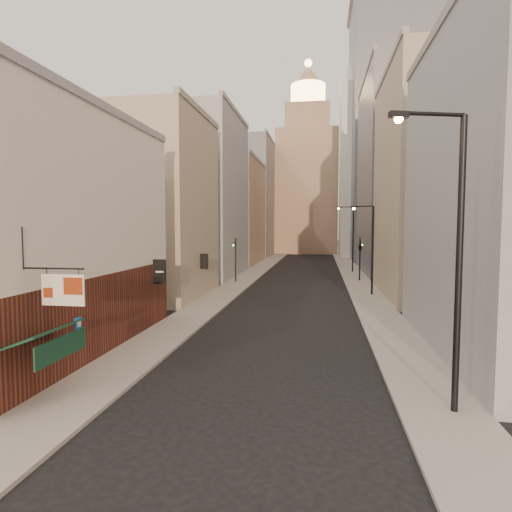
{
  "coord_description": "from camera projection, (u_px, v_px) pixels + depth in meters",
  "views": [
    {
      "loc": [
        2.35,
        -10.55,
        6.39
      ],
      "look_at": [
        -2.05,
        18.36,
        4.3
      ],
      "focal_mm": 30.0,
      "sensor_mm": 36.0,
      "label": 1
    }
  ],
  "objects": [
    {
      "name": "ground",
      "position": [
        228.0,
        469.0,
        11.21
      ],
      "size": [
        360.0,
        360.0,
        0.0
      ],
      "primitive_type": "plane",
      "color": "black",
      "rests_on": "ground"
    },
    {
      "name": "sidewalk_left",
      "position": [
        263.0,
        266.0,
        66.42
      ],
      "size": [
        3.0,
        140.0,
        0.15
      ],
      "primitive_type": "cube",
      "color": "gray",
      "rests_on": "ground"
    },
    {
      "name": "sidewalk_right",
      "position": [
        348.0,
        267.0,
        64.47
      ],
      "size": [
        3.0,
        140.0,
        0.15
      ],
      "primitive_type": "cube",
      "color": "gray",
      "rests_on": "ground"
    },
    {
      "name": "near_building_left",
      "position": [
        51.0,
        233.0,
        21.31
      ],
      "size": [
        8.3,
        23.04,
        12.3
      ],
      "color": "#602B1F",
      "rests_on": "ground"
    },
    {
      "name": "left_bldg_beige",
      "position": [
        159.0,
        207.0,
        38.08
      ],
      "size": [
        8.0,
        12.0,
        16.0
      ],
      "primitive_type": "cube",
      "color": "tan",
      "rests_on": "ground"
    },
    {
      "name": "left_bldg_grey",
      "position": [
        206.0,
        197.0,
        53.72
      ],
      "size": [
        8.0,
        16.0,
        20.0
      ],
      "primitive_type": "cube",
      "color": "gray",
      "rests_on": "ground"
    },
    {
      "name": "left_bldg_tan",
      "position": [
        235.0,
        213.0,
        71.58
      ],
      "size": [
        8.0,
        18.0,
        17.0
      ],
      "primitive_type": "cube",
      "color": "#9E7C64",
      "rests_on": "ground"
    },
    {
      "name": "left_bldg_wingrid",
      "position": [
        253.0,
        199.0,
        91.05
      ],
      "size": [
        8.0,
        20.0,
        24.0
      ],
      "primitive_type": "cube",
      "color": "gray",
      "rests_on": "ground"
    },
    {
      "name": "right_bldg_beige",
      "position": [
        430.0,
        185.0,
        38.29
      ],
      "size": [
        8.0,
        16.0,
        20.0
      ],
      "primitive_type": "cube",
      "color": "tan",
      "rests_on": "ground"
    },
    {
      "name": "right_bldg_wingrid",
      "position": [
        394.0,
        177.0,
        57.8
      ],
      "size": [
        8.0,
        20.0,
        26.0
      ],
      "primitive_type": "cube",
      "color": "gray",
      "rests_on": "ground"
    },
    {
      "name": "highrise",
      "position": [
        403.0,
        127.0,
        83.61
      ],
      "size": [
        21.0,
        23.0,
        51.2
      ],
      "color": "gray",
      "rests_on": "ground"
    },
    {
      "name": "clock_tower",
      "position": [
        307.0,
        178.0,
        100.83
      ],
      "size": [
        14.0,
        14.0,
        44.9
      ],
      "color": "#9E7C64",
      "rests_on": "ground"
    },
    {
      "name": "white_tower",
      "position": [
        360.0,
        164.0,
        85.31
      ],
      "size": [
        8.0,
        8.0,
        41.5
      ],
      "color": "silver",
      "rests_on": "ground"
    },
    {
      "name": "streetlamp_near",
      "position": [
        452.0,
        246.0,
        13.99
      ],
      "size": [
        2.56,
        0.9,
        10.0
      ],
      "rotation": [
        0.0,
        0.0,
        0.27
      ],
      "color": "black",
      "rests_on": "ground"
    },
    {
      "name": "streetlamp_mid",
      "position": [
        370.0,
        245.0,
        38.54
      ],
      "size": [
        2.02,
        1.0,
        8.19
      ],
      "rotation": [
        0.0,
        0.0,
        -0.41
      ],
      "color": "black",
      "rests_on": "ground"
    },
    {
      "name": "streetlamp_far",
      "position": [
        351.0,
        235.0,
        57.82
      ],
      "size": [
        2.35,
        0.26,
        8.95
      ],
      "rotation": [
        0.0,
        0.0,
        0.02
      ],
      "color": "black",
      "rests_on": "ground"
    },
    {
      "name": "traffic_light_left",
      "position": [
        236.0,
        251.0,
        47.47
      ],
      "size": [
        0.55,
        0.44,
        5.0
      ],
      "rotation": [
        0.0,
        0.0,
        3.12
      ],
      "color": "black",
      "rests_on": "ground"
    },
    {
      "name": "traffic_light_right",
      "position": [
        360.0,
        248.0,
        48.44
      ],
      "size": [
        0.76,
        0.76,
        5.0
      ],
      "rotation": [
        0.0,
        0.0,
        3.56
      ],
      "color": "black",
      "rests_on": "ground"
    }
  ]
}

